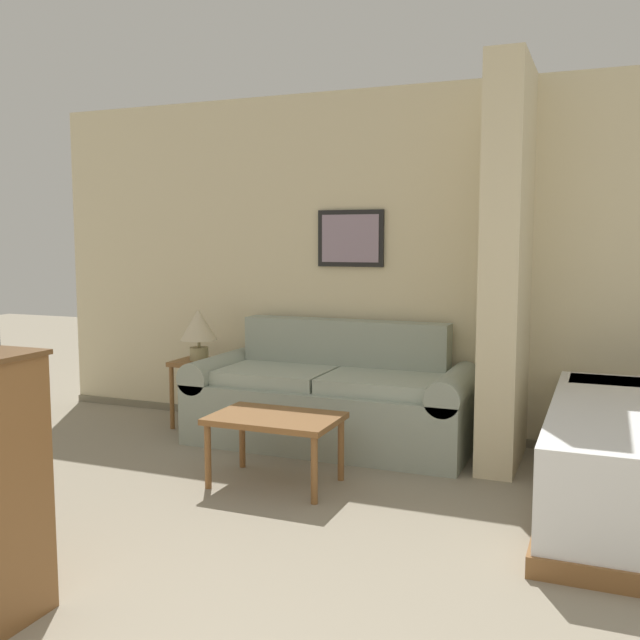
% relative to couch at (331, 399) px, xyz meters
% --- Properties ---
extents(wall_back, '(6.42, 0.16, 2.60)m').
position_rel_couch_xyz_m(wall_back, '(0.56, 0.48, 0.97)').
color(wall_back, beige).
rests_on(wall_back, ground_plane).
extents(wall_partition_pillar, '(0.24, 0.82, 2.60)m').
position_rel_couch_xyz_m(wall_partition_pillar, '(1.22, 0.01, 0.98)').
color(wall_partition_pillar, beige).
rests_on(wall_partition_pillar, ground_plane).
extents(couch, '(2.04, 0.84, 0.88)m').
position_rel_couch_xyz_m(couch, '(0.00, 0.00, 0.00)').
color(couch, '#99A393').
rests_on(couch, ground_plane).
extents(coffee_table, '(0.77, 0.51, 0.43)m').
position_rel_couch_xyz_m(coffee_table, '(0.01, -0.96, 0.05)').
color(coffee_table, brown).
rests_on(coffee_table, ground_plane).
extents(side_table, '(0.38, 0.38, 0.53)m').
position_rel_couch_xyz_m(side_table, '(-1.14, 0.06, 0.10)').
color(side_table, brown).
rests_on(side_table, ground_plane).
extents(table_lamp, '(0.29, 0.29, 0.41)m').
position_rel_couch_xyz_m(table_lamp, '(-1.14, 0.06, 0.47)').
color(table_lamp, tan).
rests_on(table_lamp, side_table).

